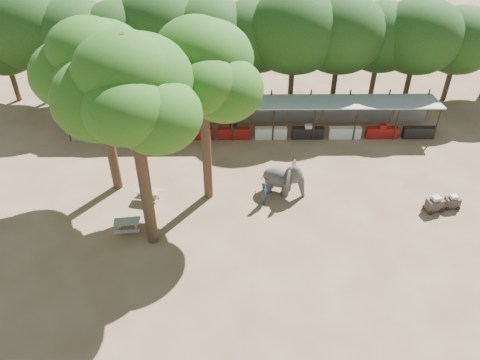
{
  "coord_description": "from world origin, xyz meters",
  "views": [
    {
      "loc": [
        -1.19,
        -17.35,
        18.91
      ],
      "look_at": [
        -1.0,
        5.0,
        2.0
      ],
      "focal_mm": 35.0,
      "sensor_mm": 36.0,
      "label": 1
    }
  ],
  "objects_px": {
    "handler": "(264,193)",
    "cart_back": "(435,204)",
    "elephant": "(284,178)",
    "picnic_table_far": "(148,194)",
    "cart_front": "(452,202)",
    "yard_tree_left": "(94,68)",
    "picnic_table_near": "(127,224)",
    "yard_tree_back": "(200,69)",
    "yard_tree_center": "(129,92)"
  },
  "relations": [
    {
      "from": "yard_tree_back",
      "to": "handler",
      "type": "height_order",
      "value": "yard_tree_back"
    },
    {
      "from": "handler",
      "to": "picnic_table_near",
      "type": "distance_m",
      "value": 8.46
    },
    {
      "from": "picnic_table_near",
      "to": "cart_back",
      "type": "height_order",
      "value": "cart_back"
    },
    {
      "from": "yard_tree_center",
      "to": "picnic_table_near",
      "type": "xyz_separation_m",
      "value": [
        -1.45,
        0.62,
        -8.73
      ]
    },
    {
      "from": "handler",
      "to": "yard_tree_left",
      "type": "bearing_deg",
      "value": 76.84
    },
    {
      "from": "yard_tree_center",
      "to": "handler",
      "type": "height_order",
      "value": "yard_tree_center"
    },
    {
      "from": "picnic_table_near",
      "to": "cart_front",
      "type": "xyz_separation_m",
      "value": [
        19.69,
        1.9,
        -0.01
      ]
    },
    {
      "from": "elephant",
      "to": "handler",
      "type": "bearing_deg",
      "value": -117.72
    },
    {
      "from": "yard_tree_center",
      "to": "elephant",
      "type": "distance_m",
      "value": 12.08
    },
    {
      "from": "yard_tree_left",
      "to": "picnic_table_near",
      "type": "height_order",
      "value": "yard_tree_left"
    },
    {
      "from": "yard_tree_back",
      "to": "cart_back",
      "type": "xyz_separation_m",
      "value": [
        14.03,
        -1.75,
        -8.02
      ]
    },
    {
      "from": "handler",
      "to": "picnic_table_near",
      "type": "xyz_separation_m",
      "value": [
        -8.09,
        -2.43,
        -0.33
      ]
    },
    {
      "from": "elephant",
      "to": "picnic_table_far",
      "type": "relative_size",
      "value": 1.7
    },
    {
      "from": "yard_tree_left",
      "to": "elephant",
      "type": "bearing_deg",
      "value": -4.32
    },
    {
      "from": "yard_tree_back",
      "to": "elephant",
      "type": "height_order",
      "value": "yard_tree_back"
    },
    {
      "from": "cart_back",
      "to": "cart_front",
      "type": "bearing_deg",
      "value": -3.16
    },
    {
      "from": "yard_tree_left",
      "to": "yard_tree_back",
      "type": "height_order",
      "value": "yard_tree_back"
    },
    {
      "from": "elephant",
      "to": "cart_back",
      "type": "bearing_deg",
      "value": 9.02
    },
    {
      "from": "handler",
      "to": "picnic_table_near",
      "type": "bearing_deg",
      "value": 104.99
    },
    {
      "from": "yard_tree_center",
      "to": "picnic_table_far",
      "type": "xyz_separation_m",
      "value": [
        -0.64,
        3.44,
        -8.72
      ]
    },
    {
      "from": "cart_front",
      "to": "cart_back",
      "type": "relative_size",
      "value": 0.8
    },
    {
      "from": "elephant",
      "to": "cart_front",
      "type": "height_order",
      "value": "elephant"
    },
    {
      "from": "cart_back",
      "to": "elephant",
      "type": "bearing_deg",
      "value": 152.18
    },
    {
      "from": "cart_back",
      "to": "picnic_table_near",
      "type": "bearing_deg",
      "value": 169.15
    },
    {
      "from": "handler",
      "to": "cart_back",
      "type": "distance_m",
      "value": 10.42
    },
    {
      "from": "yard_tree_left",
      "to": "picnic_table_far",
      "type": "height_order",
      "value": "yard_tree_left"
    },
    {
      "from": "yard_tree_back",
      "to": "handler",
      "type": "distance_m",
      "value": 8.6
    },
    {
      "from": "elephant",
      "to": "picnic_table_near",
      "type": "xyz_separation_m",
      "value": [
        -9.37,
        -3.56,
        -0.62
      ]
    },
    {
      "from": "yard_tree_back",
      "to": "cart_back",
      "type": "distance_m",
      "value": 16.26
    },
    {
      "from": "yard_tree_back",
      "to": "yard_tree_left",
      "type": "bearing_deg",
      "value": 170.54
    },
    {
      "from": "picnic_table_far",
      "to": "cart_front",
      "type": "distance_m",
      "value": 18.9
    },
    {
      "from": "elephant",
      "to": "cart_front",
      "type": "bearing_deg",
      "value": 11.84
    },
    {
      "from": "picnic_table_near",
      "to": "picnic_table_far",
      "type": "xyz_separation_m",
      "value": [
        0.81,
        2.82,
        0.01
      ]
    },
    {
      "from": "cart_front",
      "to": "yard_tree_left",
      "type": "bearing_deg",
      "value": 170.34
    },
    {
      "from": "picnic_table_far",
      "to": "cart_front",
      "type": "xyz_separation_m",
      "value": [
        18.88,
        -0.91,
        -0.02
      ]
    },
    {
      "from": "yard_tree_left",
      "to": "elephant",
      "type": "height_order",
      "value": "yard_tree_left"
    },
    {
      "from": "elephant",
      "to": "picnic_table_near",
      "type": "height_order",
      "value": "elephant"
    },
    {
      "from": "handler",
      "to": "cart_back",
      "type": "xyz_separation_m",
      "value": [
        10.39,
        -0.8,
        -0.28
      ]
    },
    {
      "from": "cart_back",
      "to": "picnic_table_far",
      "type": "bearing_deg",
      "value": 160.26
    },
    {
      "from": "handler",
      "to": "elephant",
      "type": "bearing_deg",
      "value": -50.4
    },
    {
      "from": "picnic_table_near",
      "to": "cart_back",
      "type": "relative_size",
      "value": 1.29
    },
    {
      "from": "picnic_table_near",
      "to": "picnic_table_far",
      "type": "height_order",
      "value": "picnic_table_far"
    },
    {
      "from": "yard_tree_back",
      "to": "elephant",
      "type": "relative_size",
      "value": 3.84
    },
    {
      "from": "elephant",
      "to": "handler",
      "type": "xyz_separation_m",
      "value": [
        -1.28,
        -1.12,
        -0.29
      ]
    },
    {
      "from": "cart_front",
      "to": "cart_back",
      "type": "bearing_deg",
      "value": -170.26
    },
    {
      "from": "cart_back",
      "to": "yard_tree_left",
      "type": "bearing_deg",
      "value": 156.29
    },
    {
      "from": "handler",
      "to": "yard_tree_back",
      "type": "bearing_deg",
      "value": 73.66
    },
    {
      "from": "yard_tree_center",
      "to": "cart_front",
      "type": "distance_m",
      "value": 20.38
    },
    {
      "from": "yard_tree_center",
      "to": "yard_tree_back",
      "type": "height_order",
      "value": "yard_tree_center"
    },
    {
      "from": "yard_tree_center",
      "to": "picnic_table_far",
      "type": "relative_size",
      "value": 6.92
    }
  ]
}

